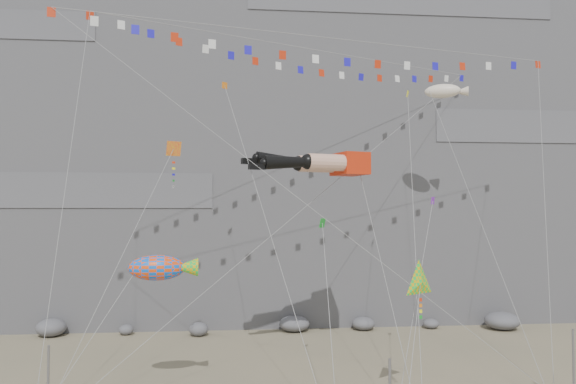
# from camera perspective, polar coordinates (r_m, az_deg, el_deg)

# --- Properties ---
(cliff) EXTENTS (80.00, 28.00, 50.00)m
(cliff) POSITION_cam_1_polar(r_m,az_deg,el_deg) (64.73, -0.84, 11.23)
(cliff) COLOR slate
(cliff) RESTS_ON ground
(talus_boulders) EXTENTS (60.00, 3.00, 1.20)m
(talus_boulders) POSITION_cam_1_polar(r_m,az_deg,el_deg) (49.04, 0.64, -13.29)
(talus_boulders) COLOR slate
(talus_boulders) RESTS_ON ground
(anchor_pole_right) EXTENTS (0.12, 0.12, 4.05)m
(anchor_pole_right) POSITION_cam_1_polar(r_m,az_deg,el_deg) (34.19, 27.02, -15.63)
(anchor_pole_right) COLOR gray
(anchor_pole_right) RESTS_ON ground
(legs_kite) EXTENTS (8.42, 14.55, 18.61)m
(legs_kite) POSITION_cam_1_polar(r_m,az_deg,el_deg) (36.31, 3.16, 2.94)
(legs_kite) COLOR red
(legs_kite) RESTS_ON ground
(flag_banner_upper) EXTENTS (29.18, 21.29, 30.40)m
(flag_banner_upper) POSITION_cam_1_polar(r_m,az_deg,el_deg) (43.04, 2.34, 14.28)
(flag_banner_upper) COLOR red
(flag_banner_upper) RESTS_ON ground
(flag_banner_lower) EXTENTS (32.67, 10.00, 24.93)m
(flag_banner_lower) POSITION_cam_1_polar(r_m,az_deg,el_deg) (37.80, 4.48, 15.29)
(flag_banner_lower) COLOR red
(flag_banner_lower) RESTS_ON ground
(harlequin_kite) EXTENTS (6.22, 9.06, 16.97)m
(harlequin_kite) POSITION_cam_1_polar(r_m,az_deg,el_deg) (34.88, -11.57, 4.26)
(harlequin_kite) COLOR red
(harlequin_kite) RESTS_ON ground
(fish_windsock) EXTENTS (7.26, 5.68, 9.99)m
(fish_windsock) POSITION_cam_1_polar(r_m,az_deg,el_deg) (31.23, -13.19, -7.52)
(fish_windsock) COLOR #FC440C
(fish_windsock) RESTS_ON ground
(delta_kite) EXTENTS (3.83, 6.09, 8.81)m
(delta_kite) POSITION_cam_1_polar(r_m,az_deg,el_deg) (30.02, 13.32, -8.97)
(delta_kite) COLOR #E4AD0B
(delta_kite) RESTS_ON ground
(blimp_windsock) EXTENTS (3.97, 14.44, 23.50)m
(blimp_windsock) POSITION_cam_1_polar(r_m,az_deg,el_deg) (45.67, 15.44, 9.79)
(blimp_windsock) COLOR #F4E3C8
(blimp_windsock) RESTS_ON ground
(small_kite_a) EXTENTS (5.70, 13.10, 23.09)m
(small_kite_a) POSITION_cam_1_polar(r_m,az_deg,el_deg) (38.43, -6.21, 9.92)
(small_kite_a) COLOR orange
(small_kite_a) RESTS_ON ground
(small_kite_b) EXTENTS (5.79, 9.41, 14.90)m
(small_kite_b) POSITION_cam_1_polar(r_m,az_deg,el_deg) (36.69, 14.45, -1.20)
(small_kite_b) COLOR purple
(small_kite_b) RESTS_ON ground
(small_kite_c) EXTENTS (1.36, 9.26, 12.79)m
(small_kite_c) POSITION_cam_1_polar(r_m,az_deg,el_deg) (33.03, 3.53, -3.36)
(small_kite_c) COLOR #169425
(small_kite_c) RESTS_ON ground
(small_kite_d) EXTENTS (3.92, 13.14, 22.43)m
(small_kite_d) POSITION_cam_1_polar(r_m,az_deg,el_deg) (39.56, 12.10, 8.98)
(small_kite_d) COLOR #FFF515
(small_kite_d) RESTS_ON ground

